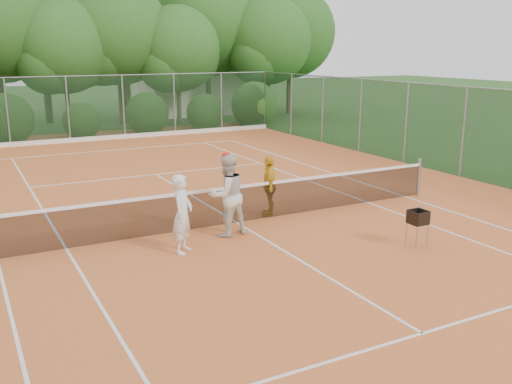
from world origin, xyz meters
TOP-DOWN VIEW (x-y plane):
  - ground at (0.00, 0.00)m, footprint 120.00×120.00m
  - clay_court at (0.00, 0.00)m, footprint 18.00×36.00m
  - club_building at (9.00, 24.00)m, footprint 8.00×5.00m
  - tennis_net at (0.00, 0.00)m, footprint 11.97×0.10m
  - player_white at (-1.93, -1.32)m, footprint 0.71×0.73m
  - player_center_grp at (-0.61, -0.73)m, footprint 1.03×0.86m
  - player_yellow at (1.05, 0.28)m, footprint 0.72×0.98m
  - ball_hopper at (2.73, -3.35)m, footprint 0.35×0.35m
  - stray_ball_a at (-4.10, 9.88)m, footprint 0.07×0.07m
  - stray_ball_b at (1.65, 10.18)m, footprint 0.07×0.07m
  - stray_ball_c at (2.73, 8.59)m, footprint 0.07×0.07m
  - court_markings at (0.00, 0.00)m, footprint 11.03×23.83m
  - fence_back at (0.00, 15.00)m, footprint 18.07×0.07m
  - tropical_treeline at (1.43, 20.22)m, footprint 32.10×8.49m

SIDE VIEW (x-z plane):
  - ground at x=0.00m, z-range 0.00..0.00m
  - clay_court at x=0.00m, z-range 0.00..0.02m
  - court_markings at x=0.00m, z-range 0.02..0.03m
  - stray_ball_a at x=-4.10m, z-range 0.02..0.09m
  - stray_ball_b at x=1.65m, z-range 0.02..0.09m
  - stray_ball_c at x=2.73m, z-range 0.02..0.09m
  - tennis_net at x=0.00m, z-range -0.02..1.08m
  - ball_hopper at x=2.73m, z-range 0.26..1.07m
  - player_yellow at x=1.05m, z-range 0.02..1.57m
  - player_white at x=-1.93m, z-range 0.02..1.71m
  - player_center_grp at x=-0.61m, z-range 0.01..1.97m
  - club_building at x=9.00m, z-range 0.00..3.00m
  - fence_back at x=0.00m, z-range 0.02..3.02m
  - tropical_treeline at x=1.43m, z-range -2.40..12.63m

